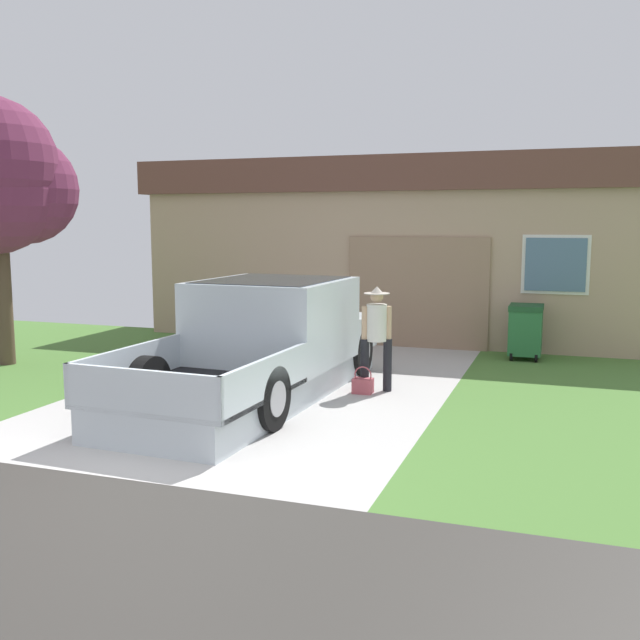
{
  "coord_description": "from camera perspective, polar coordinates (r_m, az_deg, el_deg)",
  "views": [
    {
      "loc": [
        4.18,
        -5.82,
        2.52
      ],
      "look_at": [
        0.64,
        4.39,
        1.05
      ],
      "focal_mm": 40.39,
      "sensor_mm": 36.0,
      "label": 1
    }
  ],
  "objects": [
    {
      "name": "house_with_garage",
      "position": [
        17.9,
        7.7,
        5.87
      ],
      "size": [
        11.37,
        6.79,
        3.86
      ],
      "color": "tan",
      "rests_on": "ground"
    },
    {
      "name": "handbag",
      "position": [
        10.74,
        3.42,
        -5.15
      ],
      "size": [
        0.29,
        0.21,
        0.41
      ],
      "color": "#B24C56",
      "rests_on": "ground"
    },
    {
      "name": "person_with_hat",
      "position": [
        10.74,
        4.49,
        -0.86
      ],
      "size": [
        0.45,
        0.38,
        1.58
      ],
      "rotation": [
        0.0,
        0.0,
        -2.77
      ],
      "color": "black",
      "rests_on": "ground"
    },
    {
      "name": "wheeled_trash_bin",
      "position": [
        13.83,
        15.97,
        -0.74
      ],
      "size": [
        0.6,
        0.72,
        1.01
      ],
      "color": "#286B38",
      "rests_on": "ground"
    },
    {
      "name": "pickup_truck",
      "position": [
        10.74,
        -4.14,
        -1.73
      ],
      "size": [
        2.24,
        5.56,
        1.67
      ],
      "rotation": [
        0.0,
        0.0,
        -0.04
      ],
      "color": "silver",
      "rests_on": "ground"
    }
  ]
}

